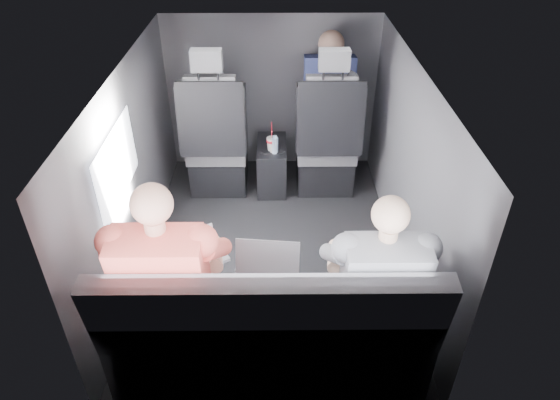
{
  "coord_description": "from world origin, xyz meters",
  "views": [
    {
      "loc": [
        0.04,
        -2.79,
        2.37
      ],
      "look_at": [
        0.06,
        -0.05,
        0.48
      ],
      "focal_mm": 32.0,
      "sensor_mm": 36.0,
      "label": 1
    }
  ],
  "objects_px": {
    "center_console": "(272,165)",
    "soda_cup": "(272,144)",
    "passenger_rear_right": "(374,281)",
    "water_bottle": "(275,145)",
    "laptop_white": "(187,256)",
    "front_seat_left": "(217,147)",
    "rear_bench": "(270,338)",
    "front_seat_right": "(326,147)",
    "passenger_rear_left": "(171,279)",
    "passenger_front_right": "(328,94)",
    "laptop_silver": "(268,259)",
    "laptop_black": "(374,261)"
  },
  "relations": [
    {
      "from": "laptop_white",
      "to": "passenger_rear_right",
      "type": "distance_m",
      "value": 0.98
    },
    {
      "from": "laptop_silver",
      "to": "water_bottle",
      "type": "bearing_deg",
      "value": 88.66
    },
    {
      "from": "soda_cup",
      "to": "passenger_front_right",
      "type": "height_order",
      "value": "passenger_front_right"
    },
    {
      "from": "water_bottle",
      "to": "soda_cup",
      "type": "bearing_deg",
      "value": 130.86
    },
    {
      "from": "soda_cup",
      "to": "laptop_silver",
      "type": "height_order",
      "value": "laptop_silver"
    },
    {
      "from": "front_seat_right",
      "to": "passenger_front_right",
      "type": "xyz_separation_m",
      "value": [
        0.02,
        0.26,
        0.35
      ]
    },
    {
      "from": "passenger_rear_right",
      "to": "front_seat_left",
      "type": "bearing_deg",
      "value": 118.43
    },
    {
      "from": "center_console",
      "to": "passenger_rear_left",
      "type": "bearing_deg",
      "value": -104.75
    },
    {
      "from": "center_console",
      "to": "soda_cup",
      "type": "height_order",
      "value": "soda_cup"
    },
    {
      "from": "water_bottle",
      "to": "laptop_black",
      "type": "height_order",
      "value": "laptop_black"
    },
    {
      "from": "center_console",
      "to": "passenger_rear_left",
      "type": "xyz_separation_m",
      "value": [
        -0.49,
        -1.85,
        0.44
      ]
    },
    {
      "from": "soda_cup",
      "to": "water_bottle",
      "type": "bearing_deg",
      "value": -49.14
    },
    {
      "from": "soda_cup",
      "to": "passenger_rear_right",
      "type": "distance_m",
      "value": 1.82
    },
    {
      "from": "passenger_rear_right",
      "to": "rear_bench",
      "type": "bearing_deg",
      "value": -169.72
    },
    {
      "from": "water_bottle",
      "to": "passenger_front_right",
      "type": "height_order",
      "value": "passenger_front_right"
    },
    {
      "from": "center_console",
      "to": "passenger_front_right",
      "type": "relative_size",
      "value": 0.57
    },
    {
      "from": "soda_cup",
      "to": "passenger_rear_left",
      "type": "relative_size",
      "value": 0.2
    },
    {
      "from": "passenger_front_right",
      "to": "center_console",
      "type": "bearing_deg",
      "value": -155.18
    },
    {
      "from": "front_seat_right",
      "to": "soda_cup",
      "type": "height_order",
      "value": "front_seat_right"
    },
    {
      "from": "center_console",
      "to": "passenger_rear_right",
      "type": "height_order",
      "value": "passenger_rear_right"
    },
    {
      "from": "center_console",
      "to": "rear_bench",
      "type": "distance_m",
      "value": 1.94
    },
    {
      "from": "water_bottle",
      "to": "passenger_rear_right",
      "type": "distance_m",
      "value": 1.79
    },
    {
      "from": "center_console",
      "to": "passenger_rear_right",
      "type": "distance_m",
      "value": 1.96
    },
    {
      "from": "rear_bench",
      "to": "water_bottle",
      "type": "distance_m",
      "value": 1.81
    },
    {
      "from": "laptop_black",
      "to": "passenger_rear_right",
      "type": "height_order",
      "value": "passenger_rear_right"
    },
    {
      "from": "water_bottle",
      "to": "front_seat_left",
      "type": "bearing_deg",
      "value": 168.54
    },
    {
      "from": "passenger_front_right",
      "to": "rear_bench",
      "type": "bearing_deg",
      "value": -102.31
    },
    {
      "from": "laptop_black",
      "to": "rear_bench",
      "type": "bearing_deg",
      "value": -156.87
    },
    {
      "from": "front_seat_right",
      "to": "water_bottle",
      "type": "relative_size",
      "value": 8.36
    },
    {
      "from": "soda_cup",
      "to": "water_bottle",
      "type": "height_order",
      "value": "soda_cup"
    },
    {
      "from": "passenger_rear_left",
      "to": "rear_bench",
      "type": "bearing_deg",
      "value": -11.02
    },
    {
      "from": "water_bottle",
      "to": "laptop_white",
      "type": "bearing_deg",
      "value": -106.68
    },
    {
      "from": "laptop_white",
      "to": "laptop_black",
      "type": "height_order",
      "value": "laptop_white"
    },
    {
      "from": "laptop_silver",
      "to": "passenger_rear_left",
      "type": "height_order",
      "value": "passenger_rear_left"
    },
    {
      "from": "laptop_white",
      "to": "center_console",
      "type": "bearing_deg",
      "value": 75.51
    },
    {
      "from": "water_bottle",
      "to": "laptop_white",
      "type": "distance_m",
      "value": 1.62
    },
    {
      "from": "water_bottle",
      "to": "passenger_rear_left",
      "type": "xyz_separation_m",
      "value": [
        -0.51,
        -1.71,
        0.17
      ]
    },
    {
      "from": "laptop_black",
      "to": "passenger_front_right",
      "type": "relative_size",
      "value": 0.4
    },
    {
      "from": "front_seat_right",
      "to": "center_console",
      "type": "distance_m",
      "value": 0.49
    },
    {
      "from": "passenger_front_right",
      "to": "laptop_silver",
      "type": "bearing_deg",
      "value": -104.08
    },
    {
      "from": "center_console",
      "to": "passenger_rear_left",
      "type": "distance_m",
      "value": 1.96
    },
    {
      "from": "front_seat_left",
      "to": "rear_bench",
      "type": "bearing_deg",
      "value": -76.69
    },
    {
      "from": "front_seat_left",
      "to": "laptop_silver",
      "type": "height_order",
      "value": "front_seat_left"
    },
    {
      "from": "laptop_black",
      "to": "passenger_rear_left",
      "type": "distance_m",
      "value": 1.04
    },
    {
      "from": "laptop_white",
      "to": "passenger_front_right",
      "type": "height_order",
      "value": "passenger_front_right"
    },
    {
      "from": "laptop_black",
      "to": "passenger_rear_left",
      "type": "relative_size",
      "value": 0.27
    },
    {
      "from": "passenger_rear_right",
      "to": "passenger_front_right",
      "type": "height_order",
      "value": "passenger_front_right"
    },
    {
      "from": "center_console",
      "to": "laptop_silver",
      "type": "bearing_deg",
      "value": -90.29
    },
    {
      "from": "front_seat_right",
      "to": "laptop_white",
      "type": "xyz_separation_m",
      "value": [
        -0.88,
        -1.64,
        0.24
      ]
    },
    {
      "from": "water_bottle",
      "to": "laptop_black",
      "type": "relative_size",
      "value": 0.45
    }
  ]
}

